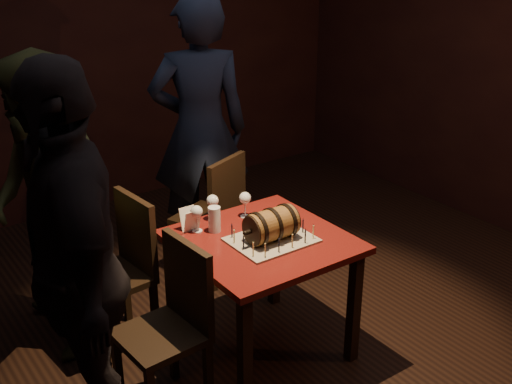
# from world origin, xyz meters

# --- Properties ---
(room_shell) EXTENTS (5.04, 5.04, 2.80)m
(room_shell) POSITION_xyz_m (0.00, 0.00, 1.40)
(room_shell) COLOR black
(room_shell) RESTS_ON ground
(pub_table) EXTENTS (0.90, 0.90, 0.75)m
(pub_table) POSITION_xyz_m (-0.14, -0.13, 0.64)
(pub_table) COLOR #4D0E0C
(pub_table) RESTS_ON ground
(cake_board) EXTENTS (0.45, 0.35, 0.01)m
(cake_board) POSITION_xyz_m (-0.11, -0.19, 0.76)
(cake_board) COLOR gray
(cake_board) RESTS_ON pub_table
(barrel_cake) EXTENTS (0.33, 0.19, 0.19)m
(barrel_cake) POSITION_xyz_m (-0.11, -0.19, 0.85)
(barrel_cake) COLOR brown
(barrel_cake) RESTS_ON cake_board
(birthday_candles) EXTENTS (0.40, 0.30, 0.09)m
(birthday_candles) POSITION_xyz_m (-0.11, -0.19, 0.80)
(birthday_candles) COLOR #FFF298
(birthday_candles) RESTS_ON cake_board
(wine_glass_left) EXTENTS (0.07, 0.07, 0.16)m
(wine_glass_left) POSITION_xyz_m (-0.39, 0.16, 0.87)
(wine_glass_left) COLOR silver
(wine_glass_left) RESTS_ON pub_table
(wine_glass_mid) EXTENTS (0.07, 0.07, 0.16)m
(wine_glass_mid) POSITION_xyz_m (-0.23, 0.24, 0.87)
(wine_glass_mid) COLOR silver
(wine_glass_mid) RESTS_ON pub_table
(wine_glass_right) EXTENTS (0.07, 0.07, 0.16)m
(wine_glass_right) POSITION_xyz_m (-0.05, 0.16, 0.87)
(wine_glass_right) COLOR silver
(wine_glass_right) RESTS_ON pub_table
(pint_of_ale) EXTENTS (0.07, 0.07, 0.15)m
(pint_of_ale) POSITION_xyz_m (-0.31, 0.10, 0.82)
(pint_of_ale) COLOR silver
(pint_of_ale) RESTS_ON pub_table
(menu_card) EXTENTS (0.10, 0.05, 0.13)m
(menu_card) POSITION_xyz_m (-0.41, 0.19, 0.81)
(menu_card) COLOR white
(menu_card) RESTS_ON pub_table
(chair_back) EXTENTS (0.52, 0.52, 0.93)m
(chair_back) POSITION_xyz_m (0.11, 0.76, 0.52)
(chair_back) COLOR black
(chair_back) RESTS_ON ground
(chair_left_rear) EXTENTS (0.43, 0.43, 0.93)m
(chair_left_rear) POSITION_xyz_m (-0.74, 0.44, 0.52)
(chair_left_rear) COLOR black
(chair_left_rear) RESTS_ON ground
(chair_left_front) EXTENTS (0.42, 0.42, 0.93)m
(chair_left_front) POSITION_xyz_m (-0.77, -0.24, 0.52)
(chair_left_front) COLOR black
(chair_left_front) RESTS_ON ground
(person_back) EXTENTS (0.85, 0.71, 1.97)m
(person_back) POSITION_xyz_m (0.23, 1.15, 0.99)
(person_back) COLOR #191F33
(person_back) RESTS_ON ground
(person_left_rear) EXTENTS (0.76, 0.93, 1.78)m
(person_left_rear) POSITION_xyz_m (-1.09, 0.65, 0.89)
(person_left_rear) COLOR #3B3E1F
(person_left_rear) RESTS_ON ground
(person_left_front) EXTENTS (0.72, 1.21, 1.93)m
(person_left_front) POSITION_xyz_m (-1.24, -0.24, 0.96)
(person_left_front) COLOR black
(person_left_front) RESTS_ON ground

